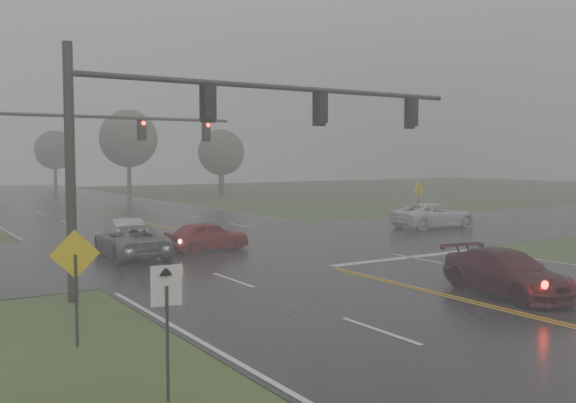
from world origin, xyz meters
TOP-DOWN VIEW (x-y plane):
  - main_road at (0.00, 20.00)m, footprint 18.00×160.00m
  - cross_street at (0.00, 22.00)m, footprint 120.00×14.00m
  - stop_bar at (4.50, 14.40)m, footprint 8.50×0.50m
  - sedan_maroon at (1.78, 7.07)m, footprint 2.75×5.15m
  - sedan_red at (-2.13, 21.09)m, footprint 4.32×2.25m
  - sedan_silver at (-4.73, 25.21)m, footprint 1.97×4.25m
  - car_grey at (-5.79, 21.15)m, footprint 2.63×5.23m
  - pickup_white at (14.07, 22.33)m, footprint 5.68×2.89m
  - signal_gantry_near at (-5.27, 13.65)m, footprint 15.73×0.34m
  - signal_gantry_far at (-5.85, 30.21)m, footprint 14.01×0.38m
  - sign_diamond_west at (-11.33, 8.82)m, footprint 1.15×0.12m
  - sign_arrow_white at (-10.82, 4.54)m, footprint 0.55×0.13m
  - sign_diamond_east at (14.50, 24.19)m, footprint 1.16×0.31m
  - tree_ne_a at (10.06, 67.89)m, footprint 6.81×6.81m
  - tree_e_near at (16.91, 57.34)m, footprint 5.09×5.09m
  - tree_n_far at (6.41, 89.01)m, footprint 5.59×5.59m

SIDE VIEW (x-z plane):
  - main_road at x=0.00m, z-range -0.01..0.01m
  - cross_street at x=0.00m, z-range -0.01..0.01m
  - stop_bar at x=4.50m, z-range 0.00..0.00m
  - sedan_maroon at x=1.78m, z-range -0.71..0.71m
  - sedan_red at x=-2.13m, z-range -0.70..0.70m
  - sedan_silver at x=-4.73m, z-range -0.68..0.68m
  - car_grey at x=-5.79m, z-range -0.71..0.71m
  - pickup_white at x=14.07m, z-range -0.77..0.77m
  - sign_arrow_white at x=-10.82m, z-range 0.50..2.99m
  - sign_diamond_west at x=-11.33m, z-range 0.48..3.24m
  - sign_diamond_east at x=14.50m, z-range 0.49..3.33m
  - tree_e_near at x=16.91m, z-range 1.16..8.64m
  - signal_gantry_far at x=-5.85m, z-range 1.55..9.14m
  - tree_n_far at x=6.41m, z-range 1.29..9.51m
  - signal_gantry_near at x=-5.27m, z-range 1.64..9.52m
  - tree_ne_a at x=10.06m, z-range 1.58..11.58m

